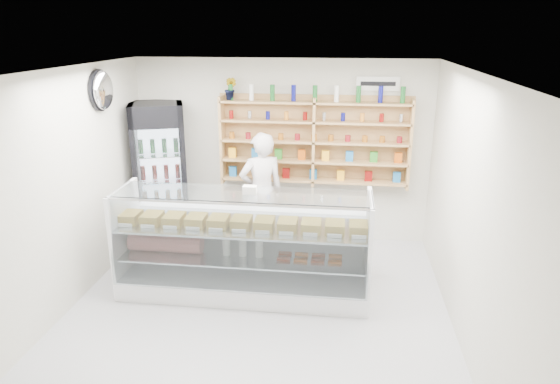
# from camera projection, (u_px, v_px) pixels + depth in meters

# --- Properties ---
(room) EXTENTS (5.00, 5.00, 5.00)m
(room) POSITION_uv_depth(u_px,v_px,m) (254.00, 205.00, 5.37)
(room) COLOR #A1A1A6
(room) RESTS_ON ground
(display_counter) EXTENTS (3.10, 0.93, 1.35)m
(display_counter) POSITION_uv_depth(u_px,v_px,m) (244.00, 265.00, 6.29)
(display_counter) COLOR white
(display_counter) RESTS_ON floor
(shop_worker) EXTENTS (0.78, 0.67, 1.80)m
(shop_worker) POSITION_uv_depth(u_px,v_px,m) (262.00, 192.00, 7.37)
(shop_worker) COLOR silver
(shop_worker) RESTS_ON floor
(drinks_cooler) EXTENTS (0.99, 0.97, 2.16)m
(drinks_cooler) POSITION_uv_depth(u_px,v_px,m) (160.00, 173.00, 7.70)
(drinks_cooler) COLOR black
(drinks_cooler) RESTS_ON floor
(wall_shelving) EXTENTS (2.84, 0.28, 1.33)m
(wall_shelving) POSITION_uv_depth(u_px,v_px,m) (314.00, 142.00, 7.45)
(wall_shelving) COLOR tan
(wall_shelving) RESTS_ON back_wall
(potted_plant) EXTENTS (0.22, 0.20, 0.33)m
(potted_plant) POSITION_uv_depth(u_px,v_px,m) (231.00, 89.00, 7.36)
(potted_plant) COLOR #1E6626
(potted_plant) RESTS_ON wall_shelving
(security_mirror) EXTENTS (0.15, 0.50, 0.50)m
(security_mirror) POSITION_uv_depth(u_px,v_px,m) (103.00, 90.00, 6.43)
(security_mirror) COLOR silver
(security_mirror) RESTS_ON left_wall
(wall_sign) EXTENTS (0.62, 0.03, 0.20)m
(wall_sign) POSITION_uv_depth(u_px,v_px,m) (378.00, 84.00, 7.20)
(wall_sign) COLOR white
(wall_sign) RESTS_ON back_wall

